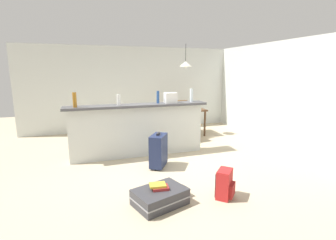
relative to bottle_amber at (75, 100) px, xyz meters
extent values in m
cube|color=#BCAD8E|center=(1.67, -0.45, -1.28)|extent=(13.00, 13.00, 0.05)
cube|color=silver|center=(1.67, 2.60, -0.01)|extent=(6.60, 0.10, 2.50)
cube|color=silver|center=(4.72, -0.15, -0.01)|extent=(0.10, 6.00, 2.50)
cube|color=silver|center=(1.23, 0.06, -0.73)|extent=(2.80, 0.20, 1.07)
cube|color=#4C4C51|center=(1.23, 0.06, -0.17)|extent=(2.96, 0.40, 0.05)
cylinder|color=#9E661E|center=(0.00, 0.00, 0.00)|extent=(0.07, 0.07, 0.29)
cylinder|color=silver|center=(0.83, 0.05, -0.03)|extent=(0.08, 0.08, 0.22)
cylinder|color=#284C89|center=(1.66, 0.07, -0.01)|extent=(0.06, 0.06, 0.26)
cylinder|color=silver|center=(2.44, 0.09, 0.00)|extent=(0.07, 0.07, 0.29)
cube|color=silver|center=(1.94, 0.05, -0.03)|extent=(0.26, 0.18, 0.22)
cube|color=#4C331E|center=(2.82, 1.43, -0.54)|extent=(1.10, 0.80, 0.04)
cylinder|color=#4C331E|center=(2.33, 1.09, -0.91)|extent=(0.06, 0.06, 0.70)
cylinder|color=#4C331E|center=(3.31, 1.09, -0.91)|extent=(0.06, 0.06, 0.70)
cylinder|color=#4C331E|center=(2.33, 1.77, -0.91)|extent=(0.06, 0.06, 0.70)
cylinder|color=#4C331E|center=(3.31, 1.77, -0.91)|extent=(0.06, 0.06, 0.70)
cube|color=#9E754C|center=(2.74, 0.78, -0.83)|extent=(0.47, 0.47, 0.04)
cube|color=#9E754C|center=(2.71, 0.96, -0.57)|extent=(0.40, 0.11, 0.48)
cylinder|color=#9E754C|center=(2.62, 0.60, -1.05)|extent=(0.04, 0.04, 0.41)
cylinder|color=#9E754C|center=(2.93, 0.66, -1.05)|extent=(0.04, 0.04, 0.41)
cylinder|color=#9E754C|center=(2.55, 0.91, -1.05)|extent=(0.04, 0.04, 0.41)
cylinder|color=#9E754C|center=(2.87, 0.97, -1.05)|extent=(0.04, 0.04, 0.41)
cube|color=#9E754C|center=(2.92, 2.07, -0.83)|extent=(0.45, 0.45, 0.04)
cube|color=#9E754C|center=(2.89, 1.90, -0.57)|extent=(0.40, 0.09, 0.48)
cylinder|color=#9E754C|center=(3.10, 2.21, -1.05)|extent=(0.04, 0.04, 0.41)
cylinder|color=#9E754C|center=(2.78, 2.26, -1.05)|extent=(0.04, 0.04, 0.41)
cylinder|color=#9E754C|center=(3.06, 1.89, -1.05)|extent=(0.04, 0.04, 0.41)
cylinder|color=#9E754C|center=(2.74, 1.94, -1.05)|extent=(0.04, 0.04, 0.41)
cylinder|color=black|center=(2.84, 1.42, 1.00)|extent=(0.01, 0.01, 0.47)
cone|color=white|center=(2.84, 1.42, 0.72)|extent=(0.34, 0.34, 0.14)
sphere|color=white|center=(2.84, 1.42, 0.64)|extent=(0.07, 0.07, 0.07)
cube|color=#38383D|center=(1.07, -1.99, -1.15)|extent=(0.80, 0.67, 0.22)
cube|color=gray|center=(1.07, -1.99, -1.15)|extent=(0.81, 0.68, 0.02)
cube|color=#2D2D33|center=(1.46, -1.87, -1.15)|extent=(0.19, 0.21, 0.02)
cube|color=#1E284C|center=(1.44, -0.69, -0.93)|extent=(0.44, 0.50, 0.60)
cylinder|color=black|center=(1.54, -0.54, -1.23)|extent=(0.06, 0.07, 0.06)
cylinder|color=black|center=(1.33, -0.85, -1.23)|extent=(0.06, 0.07, 0.06)
cube|color=#232328|center=(1.44, -0.69, -0.61)|extent=(0.11, 0.14, 0.04)
cube|color=red|center=(2.01, -2.11, -1.05)|extent=(0.32, 0.33, 0.42)
cube|color=maroon|center=(2.09, -2.18, -1.12)|extent=(0.20, 0.20, 0.19)
cube|color=black|center=(1.89, -2.09, -1.07)|extent=(0.04, 0.04, 0.36)
cube|color=black|center=(1.99, -1.99, -1.07)|extent=(0.04, 0.04, 0.36)
cube|color=#AD2D2D|center=(1.08, -1.98, -1.02)|extent=(0.24, 0.18, 0.04)
cube|color=gold|center=(1.05, -1.96, -0.99)|extent=(0.24, 0.19, 0.03)
camera|label=1|loc=(0.18, -5.01, 0.56)|focal=26.70mm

